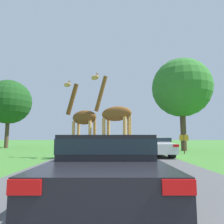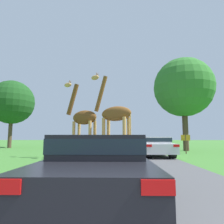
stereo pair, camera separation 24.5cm
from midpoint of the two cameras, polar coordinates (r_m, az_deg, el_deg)
road at (r=30.23m, az=1.25°, el=-9.54°), size 7.35×120.00×0.00m
giraffe_near_road at (r=11.32m, az=1.22°, el=-1.55°), size 2.57×1.76×5.25m
giraffe_companion at (r=12.48m, az=-7.86°, el=-2.16°), size 2.45×1.51×5.03m
car_lead_maroon at (r=4.27m, az=-1.86°, el=-14.76°), size 1.81×4.48×1.33m
car_queue_right at (r=20.02m, az=-4.18°, el=-8.70°), size 1.77×4.80×1.37m
car_queue_left at (r=14.03m, az=12.85°, el=-9.35°), size 1.93×4.14×1.30m
tree_left_edge at (r=20.67m, az=20.08°, el=6.59°), size 5.68×5.68×8.90m
tree_centre_back at (r=26.91m, az=-26.43°, el=2.48°), size 5.23×5.23×8.06m
sign_post at (r=16.63m, az=20.70°, el=-7.63°), size 0.70×0.08×1.45m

